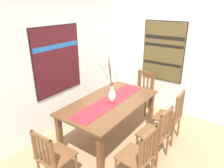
# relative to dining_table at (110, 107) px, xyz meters

# --- Properties ---
(ground_plane) EXTENTS (6.40, 6.40, 0.03)m
(ground_plane) POSITION_rel_dining_table_xyz_m (-0.10, -0.73, -0.67)
(ground_plane) COLOR #A37F5B
(wall_back) EXTENTS (6.40, 0.12, 2.70)m
(wall_back) POSITION_rel_dining_table_xyz_m (-0.10, 1.13, 0.69)
(wall_back) COLOR silver
(wall_back) RESTS_ON ground_plane
(wall_side) EXTENTS (0.12, 6.40, 2.70)m
(wall_side) POSITION_rel_dining_table_xyz_m (1.76, -0.73, 0.69)
(wall_side) COLOR silver
(wall_side) RESTS_ON ground_plane
(dining_table) EXTENTS (1.81, 1.00, 0.76)m
(dining_table) POSITION_rel_dining_table_xyz_m (0.00, 0.00, 0.00)
(dining_table) COLOR brown
(dining_table) RESTS_ON ground_plane
(table_runner) EXTENTS (1.66, 0.36, 0.01)m
(table_runner) POSITION_rel_dining_table_xyz_m (-0.00, 0.00, 0.11)
(table_runner) COLOR #B7232D
(table_runner) RESTS_ON dining_table
(centerpiece_vase) EXTENTS (0.22, 0.34, 0.79)m
(centerpiece_vase) POSITION_rel_dining_table_xyz_m (-0.02, -0.06, 0.26)
(centerpiece_vase) COLOR silver
(centerpiece_vase) RESTS_ON dining_table
(chair_0) EXTENTS (0.42, 0.42, 0.88)m
(chair_0) POSITION_rel_dining_table_xyz_m (-1.29, 0.01, -0.19)
(chair_0) COLOR brown
(chair_0) RESTS_ON ground_plane
(chair_1) EXTENTS (0.45, 0.45, 0.91)m
(chair_1) POSITION_rel_dining_table_xyz_m (-0.01, -0.90, -0.19)
(chair_1) COLOR brown
(chair_1) RESTS_ON ground_plane
(chair_2) EXTENTS (0.43, 0.43, 0.96)m
(chair_2) POSITION_rel_dining_table_xyz_m (0.60, -0.90, -0.17)
(chair_2) COLOR brown
(chair_2) RESTS_ON ground_plane
(chair_3) EXTENTS (0.45, 0.45, 0.90)m
(chair_3) POSITION_rel_dining_table_xyz_m (-0.63, -0.93, -0.18)
(chair_3) COLOR brown
(chair_3) RESTS_ON ground_plane
(chair_4) EXTENTS (0.44, 0.44, 0.93)m
(chair_4) POSITION_rel_dining_table_xyz_m (1.32, 0.02, -0.18)
(chair_4) COLOR brown
(chair_4) RESTS_ON ground_plane
(painting_on_back_wall) EXTENTS (1.07, 0.05, 1.26)m
(painting_on_back_wall) POSITION_rel_dining_table_xyz_m (-0.18, 1.06, 0.72)
(painting_on_back_wall) COLOR black
(painting_on_side_wall) EXTENTS (0.05, 0.94, 1.31)m
(painting_on_side_wall) POSITION_rel_dining_table_xyz_m (1.69, -0.23, 0.71)
(painting_on_side_wall) COLOR black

